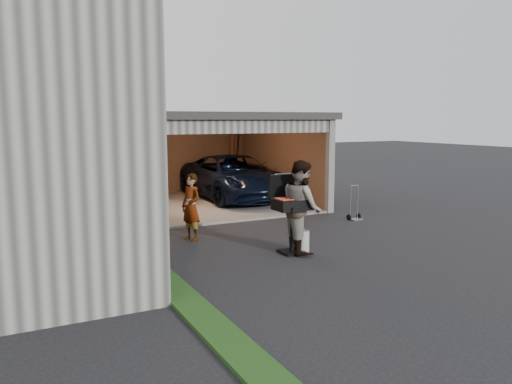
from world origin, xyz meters
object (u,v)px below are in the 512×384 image
Objects in this scene: man at (301,207)px; plywood_panel at (130,233)px; minivan at (234,179)px; woman at (191,207)px; bbq_grill at (291,207)px; propane_tank at (302,241)px; hand_truck at (355,213)px.

man reaches higher than plywood_panel.
woman reaches higher than minivan.
woman is 2.44m from bbq_grill.
bbq_grill reaches higher than plywood_panel.
propane_tank is 0.43× the size of plywood_panel.
woman is at bearing 130.66° from propane_tank.
plywood_panel is at bearing -176.54° from hand_truck.
plywood_panel reaches higher than propane_tank.
minivan is 6.87m from propane_tank.
man reaches higher than hand_truck.
man is at bearing -101.87° from minivan.
hand_truck is (3.09, 2.16, -0.77)m from man.
hand_truck is at bearing -44.22° from man.
minivan is at bearing 77.11° from propane_tank.
hand_truck is (3.04, 2.13, -0.03)m from propane_tank.
plywood_panel is (-3.20, 1.20, -0.46)m from man.
bbq_grill is at bearing 176.00° from propane_tank.
propane_tank is 3.71m from hand_truck.
man is at bearing -149.93° from propane_tank.
hand_truck is at bearing 35.00° from propane_tank.
plywood_panel is at bearing 158.98° from bbq_grill.
woman is 2.66m from propane_tank.
bbq_grill is at bearing 17.24° from woman.
woman is 0.80× the size of man.
minivan is 3.25× the size of bbq_grill.
plywood_panel is at bearing 80.32° from man.
minivan is 3.43× the size of woman.
woman is at bearing -123.08° from minivan.
propane_tank is (0.05, 0.03, -0.74)m from man.
bbq_grill is 3.73× the size of propane_tank.
man reaches higher than woman.
woman is 1.77m from plywood_panel.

